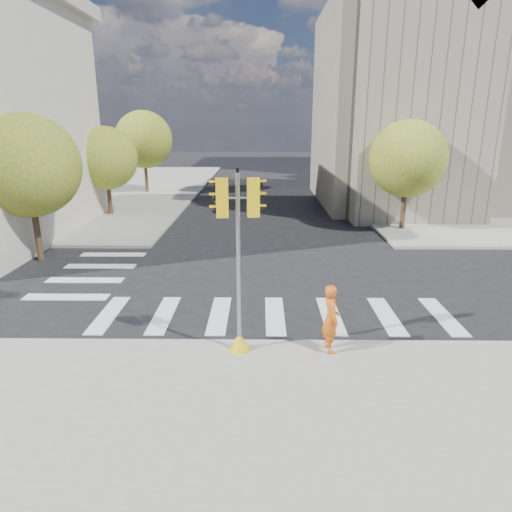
{
  "coord_description": "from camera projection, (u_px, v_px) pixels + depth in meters",
  "views": [
    {
      "loc": [
        -0.56,
        -15.58,
        6.02
      ],
      "look_at": [
        -0.71,
        -2.33,
        2.1
      ],
      "focal_mm": 32.0,
      "sensor_mm": 36.0,
      "label": 1
    }
  ],
  "objects": [
    {
      "name": "ground",
      "position": [
        276.0,
        293.0,
        16.65
      ],
      "size": [
        160.0,
        160.0,
        0.0
      ],
      "primitive_type": "plane",
      "color": "black",
      "rests_on": "ground"
    },
    {
      "name": "office_tower",
      "position": [
        457.0,
        40.0,
        52.42
      ],
      "size": [
        20.0,
        18.0,
        30.0
      ],
      "primitive_type": "cube",
      "color": "#9EA0A3",
      "rests_on": "ground"
    },
    {
      "name": "traffic_signal",
      "position": [
        239.0,
        278.0,
        11.62
      ],
      "size": [
        1.08,
        0.56,
        4.81
      ],
      "rotation": [
        0.0,
        0.0,
        0.11
      ],
      "color": "#DBB10B",
      "rests_on": "sidewalk_near"
    },
    {
      "name": "civic_building",
      "position": [
        486.0,
        103.0,
        32.75
      ],
      "size": [
        26.0,
        16.0,
        19.39
      ],
      "color": "gray",
      "rests_on": "ground"
    },
    {
      "name": "lamp_far",
      "position": [
        354.0,
        138.0,
        42.11
      ],
      "size": [
        0.35,
        0.18,
        8.11
      ],
      "color": "black",
      "rests_on": "sidewalk_far_right"
    },
    {
      "name": "lamp_near",
      "position": [
        397.0,
        145.0,
        28.68
      ],
      "size": [
        0.35,
        0.18,
        8.11
      ],
      "color": "black",
      "rests_on": "sidewalk_far_right"
    },
    {
      "name": "tree_lw_far",
      "position": [
        144.0,
        140.0,
        38.48
      ],
      "size": [
        4.8,
        4.8,
        6.95
      ],
      "color": "#382616",
      "rests_on": "ground"
    },
    {
      "name": "sidewalk_far_right",
      "position": [
        487.0,
        190.0,
        41.34
      ],
      "size": [
        28.0,
        40.0,
        0.15
      ],
      "primitive_type": "cube",
      "color": "gray",
      "rests_on": "ground"
    },
    {
      "name": "tree_re_mid",
      "position": [
        362.0,
        143.0,
        36.42
      ],
      "size": [
        4.6,
        4.6,
        6.66
      ],
      "color": "#382616",
      "rests_on": "ground"
    },
    {
      "name": "tree_lw_near",
      "position": [
        28.0,
        166.0,
        19.4
      ],
      "size": [
        4.4,
        4.4,
        6.41
      ],
      "color": "#382616",
      "rests_on": "ground"
    },
    {
      "name": "tree_re_near",
      "position": [
        408.0,
        159.0,
        25.0
      ],
      "size": [
        4.2,
        4.2,
        6.16
      ],
      "color": "#382616",
      "rests_on": "ground"
    },
    {
      "name": "sidewalk_far_left",
      "position": [
        49.0,
        189.0,
        41.77
      ],
      "size": [
        28.0,
        40.0,
        0.15
      ],
      "primitive_type": "cube",
      "color": "gray",
      "rests_on": "ground"
    },
    {
      "name": "tree_re_far",
      "position": [
        338.0,
        143.0,
        48.07
      ],
      "size": [
        4.0,
        4.0,
        5.88
      ],
      "color": "#382616",
      "rests_on": "ground"
    },
    {
      "name": "photographer",
      "position": [
        331.0,
        318.0,
        11.92
      ],
      "size": [
        0.55,
        0.74,
        1.85
      ],
      "primitive_type": "imported",
      "rotation": [
        0.0,
        0.0,
        1.74
      ],
      "color": "#C75512",
      "rests_on": "sidewalk_near"
    },
    {
      "name": "tree_lw_mid",
      "position": [
        106.0,
        158.0,
        29.11
      ],
      "size": [
        4.0,
        4.0,
        5.77
      ],
      "color": "#382616",
      "rests_on": "ground"
    }
  ]
}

